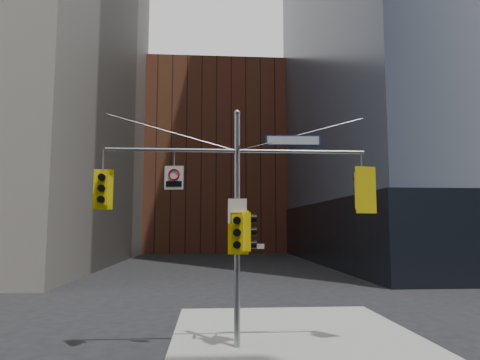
{
  "coord_description": "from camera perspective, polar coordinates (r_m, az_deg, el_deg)",
  "views": [
    {
      "loc": [
        -0.83,
        -10.99,
        3.68
      ],
      "look_at": [
        0.09,
        2.0,
        5.1
      ],
      "focal_mm": 32.0,
      "sensor_mm": 36.0,
      "label": 1
    }
  ],
  "objects": [
    {
      "name": "sidewalk_corner",
      "position": [
        15.67,
        6.87,
        -19.46
      ],
      "size": [
        8.0,
        8.0,
        0.15
      ],
      "primitive_type": "cube",
      "color": "gray",
      "rests_on": "ground"
    },
    {
      "name": "brick_midrise",
      "position": [
        69.76,
        -3.31,
        2.32
      ],
      "size": [
        26.0,
        20.0,
        28.0
      ],
      "primitive_type": "cube",
      "color": "brown",
      "rests_on": "ground"
    },
    {
      "name": "signal_assembly",
      "position": [
        13.03,
        -0.38,
        -2.96
      ],
      "size": [
        8.0,
        0.8,
        7.3
      ],
      "color": "gray",
      "rests_on": "ground"
    },
    {
      "name": "traffic_light_west_arm",
      "position": [
        13.43,
        -17.88,
        -1.12
      ],
      "size": [
        0.58,
        0.48,
        1.22
      ],
      "rotation": [
        0.0,
        0.0,
        0.09
      ],
      "color": "yellow",
      "rests_on": "ground"
    },
    {
      "name": "traffic_light_east_arm",
      "position": [
        13.87,
        16.01,
        -1.33
      ],
      "size": [
        0.68,
        0.62,
        1.44
      ],
      "rotation": [
        0.0,
        0.0,
        3.36
      ],
      "color": "yellow",
      "rests_on": "ground"
    },
    {
      "name": "traffic_light_pole_side",
      "position": [
        13.04,
        1.07,
        -6.89
      ],
      "size": [
        0.47,
        0.4,
        1.17
      ],
      "rotation": [
        0.0,
        0.0,
        1.5
      ],
      "color": "yellow",
      "rests_on": "ground"
    },
    {
      "name": "traffic_light_pole_front",
      "position": [
        12.74,
        -0.31,
        -7.01
      ],
      "size": [
        0.62,
        0.55,
        1.31
      ],
      "rotation": [
        0.0,
        0.0,
        -0.16
      ],
      "color": "yellow",
      "rests_on": "ground"
    },
    {
      "name": "street_sign_blade",
      "position": [
        13.5,
        7.09,
        5.25
      ],
      "size": [
        1.72,
        0.13,
        0.33
      ],
      "rotation": [
        0.0,
        0.0,
        -0.05
      ],
      "color": "navy",
      "rests_on": "ground"
    },
    {
      "name": "regulatory_sign_arm",
      "position": [
        13.09,
        -8.8,
        0.41
      ],
      "size": [
        0.57,
        0.12,
        0.72
      ],
      "rotation": [
        0.0,
        0.0,
        -0.13
      ],
      "color": "silver",
      "rests_on": "ground"
    },
    {
      "name": "regulatory_sign_pole",
      "position": [
        12.9,
        -0.35,
        -4.25
      ],
      "size": [
        0.57,
        0.05,
        0.75
      ],
      "rotation": [
        0.0,
        0.0,
        -0.02
      ],
      "color": "silver",
      "rests_on": "ground"
    },
    {
      "name": "street_blade_ew",
      "position": [
        13.06,
        1.6,
        -8.83
      ],
      "size": [
        0.74,
        0.12,
        0.15
      ],
      "rotation": [
        0.0,
        0.0,
        -0.12
      ],
      "color": "silver",
      "rests_on": "ground"
    },
    {
      "name": "street_blade_ns",
      "position": [
        13.48,
        -0.51,
        -9.36
      ],
      "size": [
        0.11,
        0.78,
        0.16
      ],
      "rotation": [
        0.0,
        0.0,
        -0.1
      ],
      "color": "#145926",
      "rests_on": "ground"
    }
  ]
}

